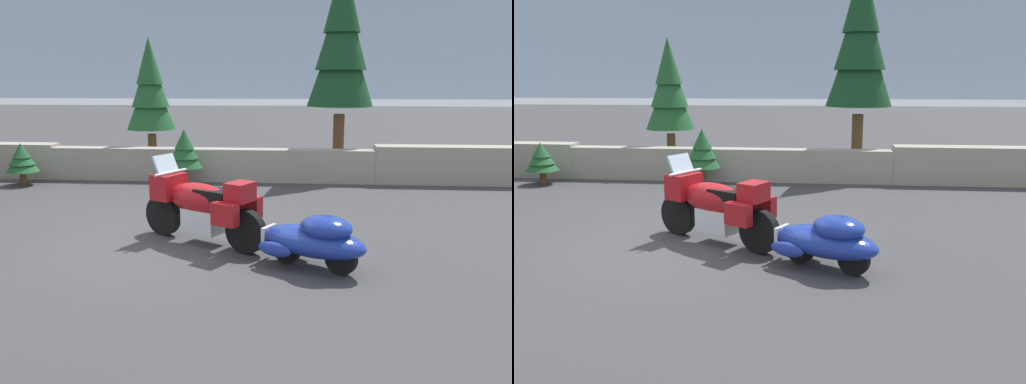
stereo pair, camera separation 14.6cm
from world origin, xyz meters
The scene contains 9 objects.
ground_plane centered at (0.00, 0.00, 0.00)m, with size 80.00×80.00×0.00m, color #38383A.
stone_guard_wall centered at (0.26, 5.20, 0.44)m, with size 24.00×0.58×0.92m.
distant_ridgeline centered at (0.00, 95.21, 8.00)m, with size 240.00×80.00×16.00m, color #99A8BF.
touring_motorcycle centered at (0.66, 0.15, 0.62)m, with size 2.07×1.41×1.33m.
car_shaped_trailer centered at (2.35, -0.82, 0.41)m, with size 2.09×1.41×0.76m.
pine_tree_tall centered at (3.19, 6.26, 3.45)m, with size 1.69×1.69×5.50m.
pine_tree_secondary centered at (-1.80, 6.30, 2.23)m, with size 1.29×1.29×3.56m.
pine_sapling_near centered at (-4.41, 4.27, 0.63)m, with size 0.77×0.77×1.01m.
pine_sapling_farther centered at (-0.52, 4.46, 0.84)m, with size 0.84×0.84×1.35m.
Camera 1 is at (2.09, -7.54, 2.53)m, focal length 36.66 mm.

